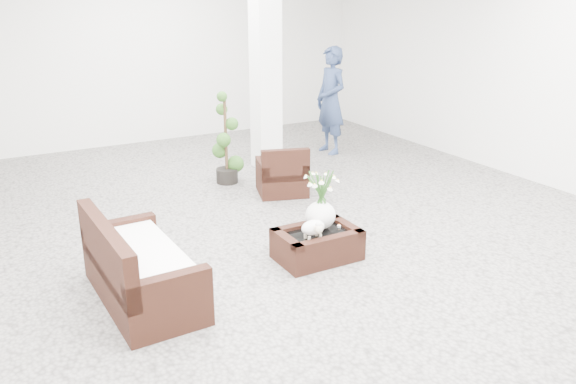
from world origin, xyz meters
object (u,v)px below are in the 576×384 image
loveseat (142,259)px  topiary (226,139)px  armchair (282,169)px  coffee_table (317,246)px

loveseat → topiary: topiary is taller
armchair → loveseat: (-2.67, -2.10, 0.06)m
armchair → loveseat: 3.40m
topiary → coffee_table: bearing=-94.1°
topiary → armchair: bearing=-58.9°
armchair → loveseat: size_ratio=0.46×
armchair → loveseat: bearing=56.0°
topiary → loveseat: bearing=-126.2°
loveseat → topiary: bearing=-38.3°
coffee_table → loveseat: size_ratio=0.56×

